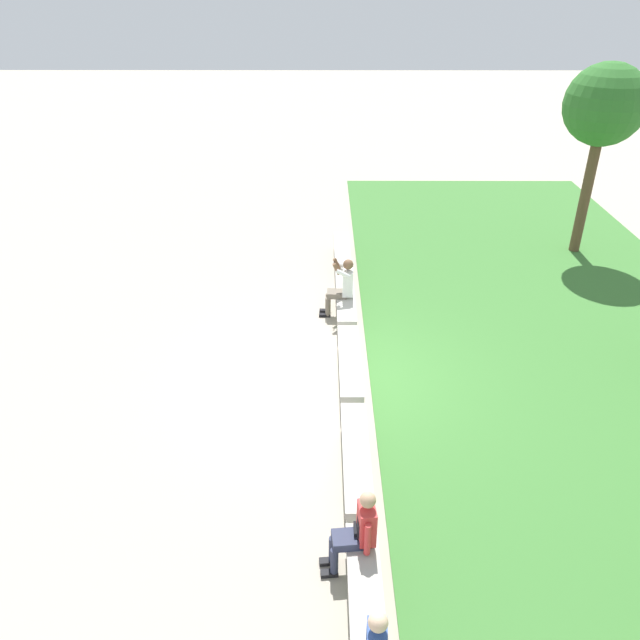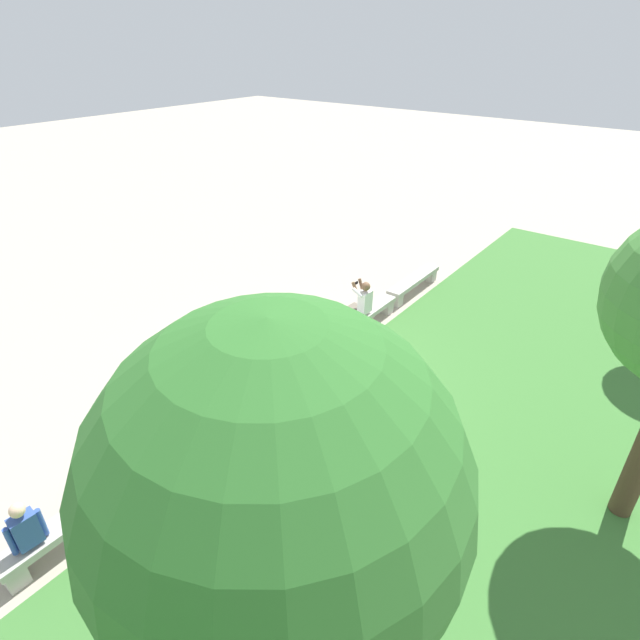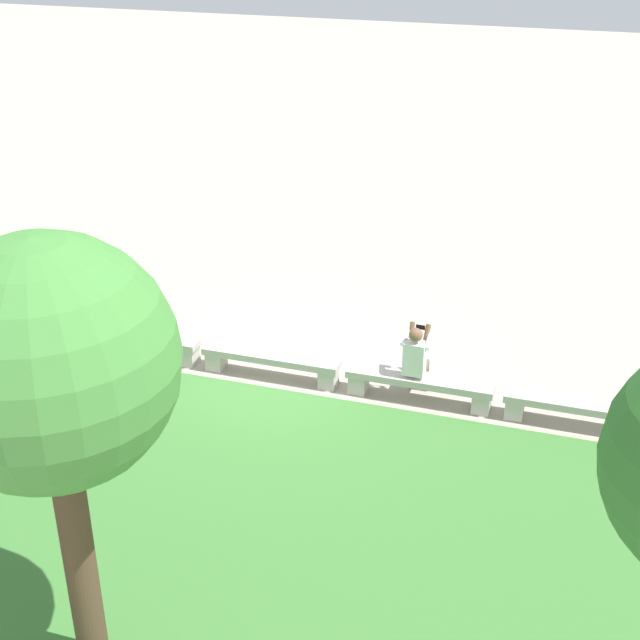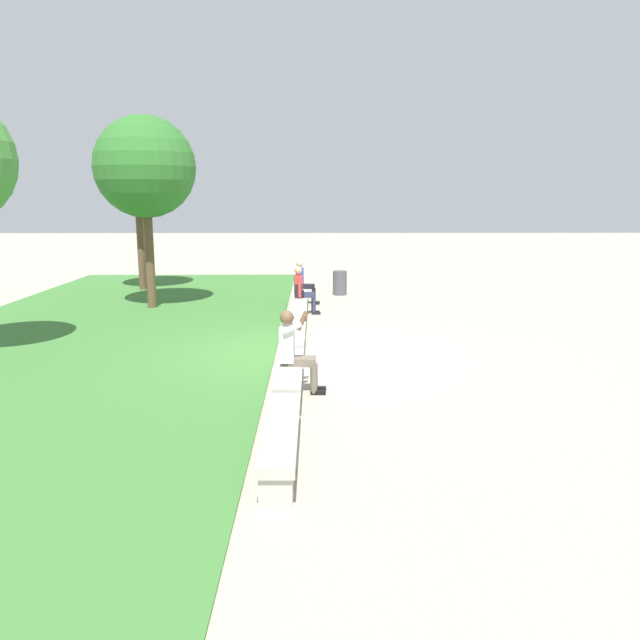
{
  "view_description": "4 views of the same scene",
  "coord_description": "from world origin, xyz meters",
  "px_view_note": "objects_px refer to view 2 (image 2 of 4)",
  "views": [
    {
      "loc": [
        9.55,
        -0.51,
        6.65
      ],
      "look_at": [
        -0.65,
        -0.55,
        0.88
      ],
      "focal_mm": 35.0,
      "sensor_mm": 36.0,
      "label": 1
    },
    {
      "loc": [
        6.79,
        5.81,
        6.52
      ],
      "look_at": [
        -1.13,
        -0.35,
        0.73
      ],
      "focal_mm": 28.0,
      "sensor_mm": 36.0,
      "label": 2
    },
    {
      "loc": [
        -4.72,
        12.2,
        7.65
      ],
      "look_at": [
        -0.66,
        -0.64,
        0.87
      ],
      "focal_mm": 50.0,
      "sensor_mm": 36.0,
      "label": 3
    },
    {
      "loc": [
        -11.93,
        -0.4,
        3.07
      ],
      "look_at": [
        -1.3,
        -0.48,
        0.94
      ],
      "focal_mm": 35.0,
      "sensor_mm": 36.0,
      "label": 4
    }
  ],
  "objects_px": {
    "person_distant": "(126,462)",
    "tree_right_background": "(278,488)",
    "backpack": "(134,464)",
    "bench_near": "(365,317)",
    "bench_end": "(81,517)",
    "bench_far": "(212,425)",
    "bench_mid": "(301,362)",
    "person_companion": "(25,530)",
    "bench_main": "(414,282)",
    "person_photographer": "(361,302)"
  },
  "relations": [
    {
      "from": "person_photographer",
      "to": "tree_right_background",
      "type": "distance_m",
      "value": 9.12
    },
    {
      "from": "person_companion",
      "to": "backpack",
      "type": "height_order",
      "value": "person_companion"
    },
    {
      "from": "bench_near",
      "to": "person_distant",
      "type": "xyz_separation_m",
      "value": [
        6.72,
        -0.07,
        0.36
      ]
    },
    {
      "from": "tree_right_background",
      "to": "bench_far",
      "type": "bearing_deg",
      "value": -121.67
    },
    {
      "from": "bench_far",
      "to": "bench_mid",
      "type": "bearing_deg",
      "value": 180.0
    },
    {
      "from": "tree_right_background",
      "to": "bench_end",
      "type": "bearing_deg",
      "value": -89.95
    },
    {
      "from": "bench_far",
      "to": "tree_right_background",
      "type": "height_order",
      "value": "tree_right_background"
    },
    {
      "from": "bench_near",
      "to": "bench_main",
      "type": "bearing_deg",
      "value": 180.0
    },
    {
      "from": "person_distant",
      "to": "tree_right_background",
      "type": "height_order",
      "value": "tree_right_background"
    },
    {
      "from": "backpack",
      "to": "bench_main",
      "type": "bearing_deg",
      "value": -179.88
    },
    {
      "from": "bench_end",
      "to": "person_distant",
      "type": "xyz_separation_m",
      "value": [
        -0.88,
        -0.07,
        0.36
      ]
    },
    {
      "from": "bench_end",
      "to": "person_photographer",
      "type": "height_order",
      "value": "person_photographer"
    },
    {
      "from": "person_distant",
      "to": "tree_right_background",
      "type": "relative_size",
      "value": 0.24
    },
    {
      "from": "bench_far",
      "to": "tree_right_background",
      "type": "distance_m",
      "value": 5.94
    },
    {
      "from": "bench_near",
      "to": "bench_far",
      "type": "relative_size",
      "value": 1.0
    },
    {
      "from": "bench_mid",
      "to": "backpack",
      "type": "distance_m",
      "value": 4.13
    },
    {
      "from": "bench_near",
      "to": "bench_far",
      "type": "xyz_separation_m",
      "value": [
        5.07,
        0.0,
        0.0
      ]
    },
    {
      "from": "bench_main",
      "to": "bench_far",
      "type": "distance_m",
      "value": 7.61
    },
    {
      "from": "person_photographer",
      "to": "person_companion",
      "type": "height_order",
      "value": "person_photographer"
    },
    {
      "from": "bench_mid",
      "to": "person_photographer",
      "type": "bearing_deg",
      "value": -178.18
    },
    {
      "from": "person_distant",
      "to": "person_companion",
      "type": "bearing_deg",
      "value": -0.01
    },
    {
      "from": "bench_main",
      "to": "person_companion",
      "type": "distance_m",
      "value": 10.83
    },
    {
      "from": "backpack",
      "to": "tree_right_background",
      "type": "xyz_separation_m",
      "value": [
        0.95,
        4.09,
        3.16
      ]
    },
    {
      "from": "bench_near",
      "to": "bench_end",
      "type": "xyz_separation_m",
      "value": [
        7.61,
        0.0,
        0.0
      ]
    },
    {
      "from": "person_companion",
      "to": "tree_right_background",
      "type": "height_order",
      "value": "tree_right_background"
    },
    {
      "from": "bench_mid",
      "to": "bench_end",
      "type": "bearing_deg",
      "value": 0.0
    },
    {
      "from": "bench_end",
      "to": "person_photographer",
      "type": "bearing_deg",
      "value": -179.41
    },
    {
      "from": "person_companion",
      "to": "bench_mid",
      "type": "bearing_deg",
      "value": 179.34
    },
    {
      "from": "bench_near",
      "to": "bench_end",
      "type": "relative_size",
      "value": 1.0
    },
    {
      "from": "bench_mid",
      "to": "person_companion",
      "type": "bearing_deg",
      "value": -0.66
    },
    {
      "from": "bench_main",
      "to": "bench_end",
      "type": "bearing_deg",
      "value": 0.0
    },
    {
      "from": "bench_end",
      "to": "tree_right_background",
      "type": "relative_size",
      "value": 0.46
    },
    {
      "from": "bench_end",
      "to": "person_distant",
      "type": "relative_size",
      "value": 1.89
    },
    {
      "from": "person_companion",
      "to": "bench_near",
      "type": "bearing_deg",
      "value": 179.54
    },
    {
      "from": "bench_mid",
      "to": "bench_far",
      "type": "distance_m",
      "value": 2.54
    },
    {
      "from": "bench_near",
      "to": "person_distant",
      "type": "height_order",
      "value": "person_distant"
    },
    {
      "from": "bench_main",
      "to": "bench_near",
      "type": "height_order",
      "value": "same"
    },
    {
      "from": "bench_end",
      "to": "bench_mid",
      "type": "bearing_deg",
      "value": 180.0
    },
    {
      "from": "bench_main",
      "to": "bench_near",
      "type": "relative_size",
      "value": 1.0
    },
    {
      "from": "bench_near",
      "to": "tree_right_background",
      "type": "bearing_deg",
      "value": 28.36
    },
    {
      "from": "person_photographer",
      "to": "backpack",
      "type": "xyz_separation_m",
      "value": [
        6.57,
        0.1,
        -0.11
      ]
    },
    {
      "from": "bench_near",
      "to": "person_photographer",
      "type": "xyz_separation_m",
      "value": [
        0.09,
        -0.08,
        0.43
      ]
    },
    {
      "from": "person_companion",
      "to": "person_distant",
      "type": "bearing_deg",
      "value": 179.99
    },
    {
      "from": "person_companion",
      "to": "bench_far",
      "type": "bearing_deg",
      "value": 178.82
    },
    {
      "from": "backpack",
      "to": "tree_right_background",
      "type": "bearing_deg",
      "value": 76.94
    },
    {
      "from": "tree_right_background",
      "to": "bench_main",
      "type": "bearing_deg",
      "value": -157.96
    },
    {
      "from": "bench_main",
      "to": "tree_right_background",
      "type": "bearing_deg",
      "value": 22.04
    },
    {
      "from": "bench_main",
      "to": "person_companion",
      "type": "height_order",
      "value": "person_companion"
    },
    {
      "from": "backpack",
      "to": "bench_near",
      "type": "bearing_deg",
      "value": -179.83
    },
    {
      "from": "bench_near",
      "to": "backpack",
      "type": "distance_m",
      "value": 6.66
    }
  ]
}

